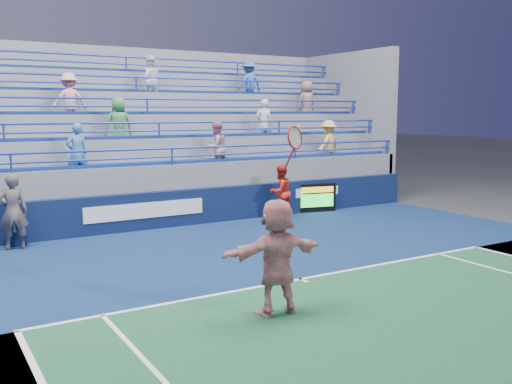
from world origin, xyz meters
TOP-DOWN VIEW (x-y plane):
  - ground at (0.00, 0.00)m, footprint 120.00×120.00m
  - sponsor_wall at (0.00, 6.50)m, footprint 18.00×0.32m
  - bleacher_stand at (-0.00, 10.27)m, footprint 18.00×5.62m
  - serve_speed_board at (5.12, 6.29)m, footprint 1.43×0.45m
  - judge_chair at (-4.49, 6.25)m, footprint 0.42×0.42m
  - tennis_player at (-1.49, -1.39)m, footprint 1.89×0.71m
  - line_judge at (-4.63, 5.86)m, footprint 0.75×0.53m
  - ball_girl at (3.39, 5.90)m, footprint 0.94×0.79m

SIDE VIEW (x-z plane):
  - ground at x=0.00m, z-range 0.00..0.00m
  - judge_chair at x=-4.49m, z-range -0.13..0.58m
  - serve_speed_board at x=5.12m, z-range 0.00..0.99m
  - sponsor_wall at x=0.00m, z-range 0.00..1.10m
  - ball_girl at x=3.39m, z-range 0.00..1.75m
  - line_judge at x=-4.63m, z-range 0.00..1.93m
  - tennis_player at x=-1.49m, z-range -0.60..2.61m
  - bleacher_stand at x=0.00m, z-range -1.52..4.61m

